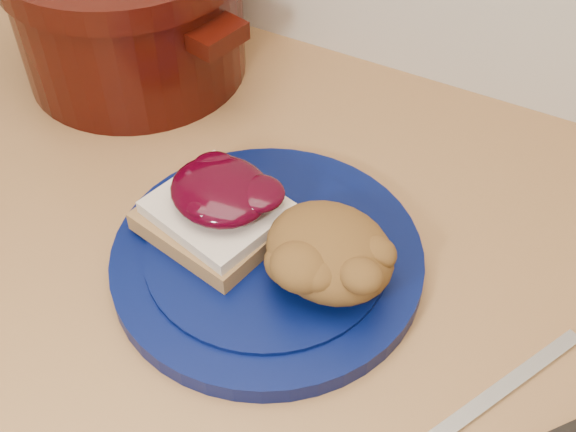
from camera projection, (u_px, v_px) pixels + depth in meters
The scene contains 6 objects.
plate at pixel (267, 258), 0.64m from camera, with size 0.27×0.27×0.02m, color #040D3D.
sandwich at pixel (218, 207), 0.63m from camera, with size 0.13×0.12×0.06m.
stuffing_mound at pixel (330, 251), 0.59m from camera, with size 0.11×0.10×0.06m, color brown.
butter_knife at pixel (508, 385), 0.56m from camera, with size 0.16×0.01×0.00m, color silver.
dutch_oven at pixel (129, 9), 0.79m from camera, with size 0.32×0.31×0.17m.
pepper_grinder at pixel (117, 13), 0.81m from camera, with size 0.08×0.08×0.13m.
Camera 1 is at (0.18, 1.11, 1.40)m, focal length 45.00 mm.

